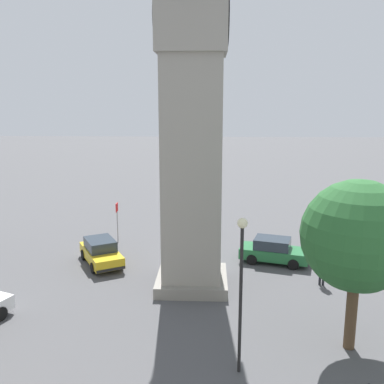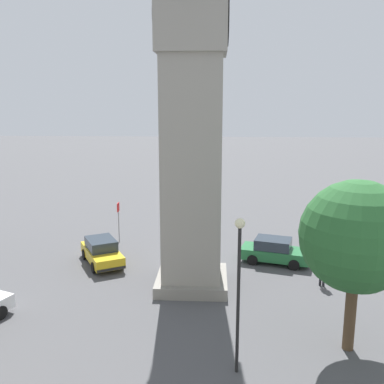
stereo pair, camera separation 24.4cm
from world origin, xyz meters
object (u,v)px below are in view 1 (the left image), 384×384
at_px(car_silver_kerb, 101,252).
at_px(road_sign, 117,216).
at_px(tree, 358,236).
at_px(car_white_side, 274,251).
at_px(pedestrian, 322,267).
at_px(lamp_post, 241,274).
at_px(clock_tower, 192,38).

distance_m(car_silver_kerb, road_sign, 4.33).
relative_size(car_silver_kerb, tree, 0.65).
xyz_separation_m(car_white_side, pedestrian, (-3.26, -2.10, 0.25)).
bearing_deg(lamp_post, car_white_side, -14.27).
distance_m(car_silver_kerb, tree, 15.44).
bearing_deg(road_sign, tree, -136.64).
relative_size(car_white_side, lamp_post, 0.76).
distance_m(tree, lamp_post, 4.91).
relative_size(pedestrian, road_sign, 0.60).
distance_m(clock_tower, road_sign, 14.00).
bearing_deg(car_white_side, car_silver_kerb, 93.74).
xyz_separation_m(lamp_post, road_sign, (14.54, 7.57, -1.91)).
height_order(car_white_side, tree, tree).
bearing_deg(car_silver_kerb, road_sign, -1.75).
height_order(clock_tower, lamp_post, clock_tower).
xyz_separation_m(tree, road_sign, (12.79, 12.08, -2.77)).
height_order(pedestrian, road_sign, road_sign).
distance_m(car_white_side, road_sign, 11.01).
bearing_deg(road_sign, clock_tower, -142.13).
height_order(car_silver_kerb, car_white_side, same).
xyz_separation_m(car_white_side, tree, (-9.30, -1.69, 3.91)).
xyz_separation_m(pedestrian, road_sign, (6.75, 12.48, 0.89)).
relative_size(tree, road_sign, 2.45).
bearing_deg(car_white_side, tree, -169.67).
relative_size(car_silver_kerb, road_sign, 1.58).
bearing_deg(pedestrian, car_white_side, 32.70).
bearing_deg(car_white_side, lamp_post, 165.73).
height_order(car_white_side, pedestrian, pedestrian).
distance_m(pedestrian, lamp_post, 9.62).
xyz_separation_m(clock_tower, road_sign, (7.11, 5.53, -10.73)).
bearing_deg(tree, road_sign, 43.36).
bearing_deg(car_silver_kerb, clock_tower, -117.40).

